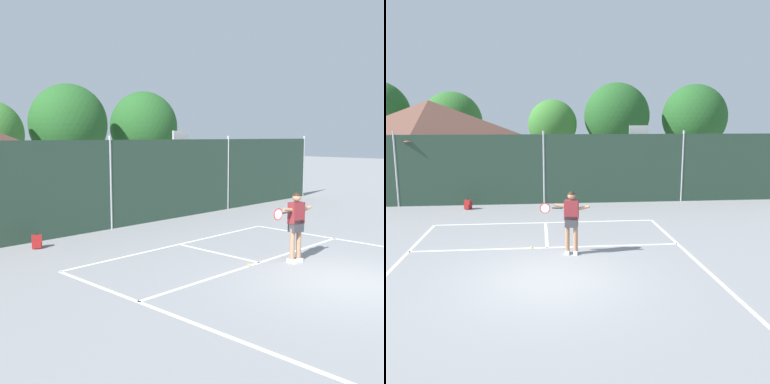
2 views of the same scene
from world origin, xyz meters
TOP-DOWN VIEW (x-y plane):
  - ground_plane at (0.00, 0.00)m, footprint 120.00×120.00m
  - court_markings at (0.00, 0.65)m, footprint 8.30×11.10m
  - chainlink_fence at (0.00, 9.00)m, footprint 26.09×0.09m
  - basketball_hoop at (4.64, 10.21)m, footprint 0.90×0.67m
  - tennis_player at (0.69, 1.83)m, footprint 1.44×0.33m
  - tennis_ball at (-0.47, 2.45)m, footprint 0.07×0.07m
  - backpack_red at (-3.32, 8.14)m, footprint 0.33×0.32m

SIDE VIEW (x-z plane):
  - ground_plane at x=0.00m, z-range 0.00..0.00m
  - court_markings at x=0.00m, z-range 0.00..0.01m
  - tennis_ball at x=-0.47m, z-range 0.00..0.07m
  - backpack_red at x=-3.32m, z-range -0.04..0.42m
  - tennis_player at x=0.69m, z-range 0.18..2.04m
  - chainlink_fence at x=0.00m, z-range -0.07..3.26m
  - basketball_hoop at x=4.64m, z-range 0.54..4.09m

